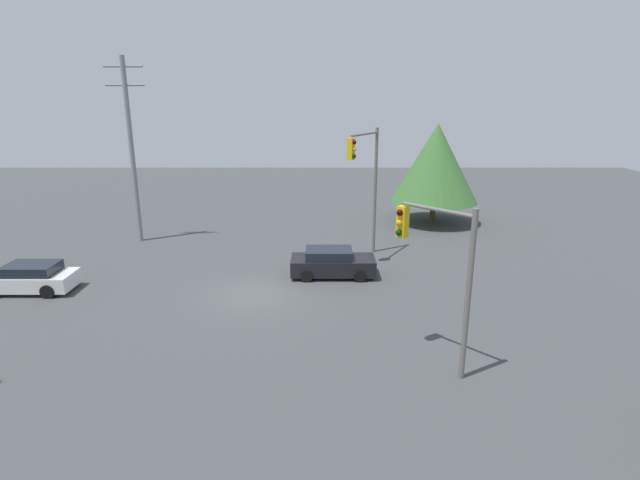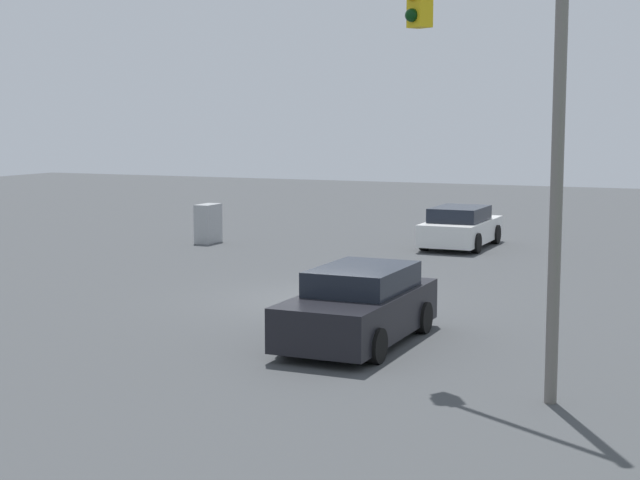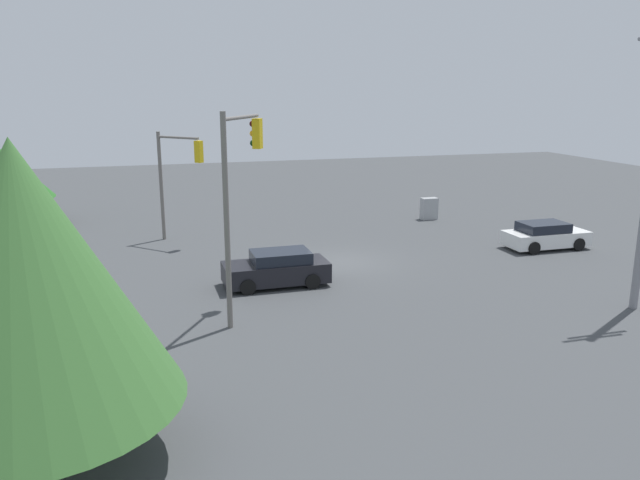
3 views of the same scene
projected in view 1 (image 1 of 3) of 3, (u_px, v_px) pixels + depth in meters
ground_plane at (255, 295)px, 22.48m from camera, size 80.00×80.00×0.00m
sedan_dark at (332, 263)px, 24.61m from camera, size 4.13×1.87×1.39m
sedan_white at (30, 278)px, 22.72m from camera, size 4.04×1.87×1.31m
traffic_signal_main at (439, 258)px, 15.64m from camera, size 2.11×2.18×5.53m
traffic_signal_cross at (367, 173)px, 26.33m from camera, size 1.84×2.87×6.97m
utility_pole_tall at (131, 147)px, 29.14m from camera, size 2.20×0.28×10.77m
tree_corner at (436, 163)px, 33.89m from camera, size 5.88×5.88×6.81m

